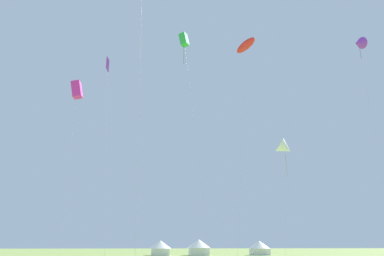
{
  "coord_description": "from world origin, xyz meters",
  "views": [
    {
      "loc": [
        -3.86,
        -3.19,
        2.01
      ],
      "look_at": [
        0.0,
        32.0,
        13.52
      ],
      "focal_mm": 33.57,
      "sensor_mm": 36.0,
      "label": 1
    }
  ],
  "objects_px": {
    "kite_white_delta": "(285,148)",
    "kite_purple_delta": "(359,43)",
    "kite_green_box": "(184,41)",
    "kite_red_parafoil": "(246,46)",
    "festival_tent_left": "(160,247)",
    "festival_tent_center": "(259,247)",
    "kite_magenta_box": "(77,90)",
    "kite_purple_diamond": "(108,67)",
    "festival_tent_right": "(199,246)"
  },
  "relations": [
    {
      "from": "kite_purple_diamond",
      "to": "kite_white_delta",
      "type": "bearing_deg",
      "value": 22.91
    },
    {
      "from": "kite_green_box",
      "to": "festival_tent_right",
      "type": "bearing_deg",
      "value": 81.0
    },
    {
      "from": "kite_purple_delta",
      "to": "kite_green_box",
      "type": "height_order",
      "value": "kite_purple_delta"
    },
    {
      "from": "festival_tent_right",
      "to": "kite_white_delta",
      "type": "bearing_deg",
      "value": -63.63
    },
    {
      "from": "kite_magenta_box",
      "to": "kite_green_box",
      "type": "relative_size",
      "value": 1.27
    },
    {
      "from": "kite_white_delta",
      "to": "festival_tent_left",
      "type": "relative_size",
      "value": 4.16
    },
    {
      "from": "kite_red_parafoil",
      "to": "festival_tent_right",
      "type": "distance_m",
      "value": 43.45
    },
    {
      "from": "kite_red_parafoil",
      "to": "festival_tent_center",
      "type": "xyz_separation_m",
      "value": [
        11.25,
        37.18,
        -22.6
      ]
    },
    {
      "from": "festival_tent_left",
      "to": "festival_tent_center",
      "type": "distance_m",
      "value": 19.64
    },
    {
      "from": "kite_purple_diamond",
      "to": "kite_green_box",
      "type": "height_order",
      "value": "kite_purple_diamond"
    },
    {
      "from": "festival_tent_left",
      "to": "festival_tent_right",
      "type": "relative_size",
      "value": 0.93
    },
    {
      "from": "kite_green_box",
      "to": "festival_tent_left",
      "type": "xyz_separation_m",
      "value": [
        -0.69,
        42.81,
        -19.27
      ]
    },
    {
      "from": "kite_purple_delta",
      "to": "kite_red_parafoil",
      "type": "height_order",
      "value": "kite_purple_delta"
    },
    {
      "from": "kite_purple_delta",
      "to": "festival_tent_left",
      "type": "xyz_separation_m",
      "value": [
        -27.63,
        29.76,
        -28.66
      ]
    },
    {
      "from": "kite_red_parafoil",
      "to": "festival_tent_left",
      "type": "distance_m",
      "value": 44.3
    },
    {
      "from": "kite_magenta_box",
      "to": "kite_white_delta",
      "type": "distance_m",
      "value": 34.38
    },
    {
      "from": "kite_purple_diamond",
      "to": "festival_tent_left",
      "type": "bearing_deg",
      "value": 76.42
    },
    {
      "from": "kite_magenta_box",
      "to": "kite_purple_diamond",
      "type": "relative_size",
      "value": 1.13
    },
    {
      "from": "kite_purple_delta",
      "to": "kite_green_box",
      "type": "bearing_deg",
      "value": -154.15
    },
    {
      "from": "kite_green_box",
      "to": "festival_tent_left",
      "type": "height_order",
      "value": "kite_green_box"
    },
    {
      "from": "kite_purple_diamond",
      "to": "festival_tent_left",
      "type": "distance_m",
      "value": 39.71
    },
    {
      "from": "festival_tent_right",
      "to": "festival_tent_center",
      "type": "relative_size",
      "value": 1.09
    },
    {
      "from": "kite_purple_delta",
      "to": "festival_tent_left",
      "type": "bearing_deg",
      "value": 132.88
    },
    {
      "from": "kite_purple_delta",
      "to": "festival_tent_right",
      "type": "xyz_separation_m",
      "value": [
        -20.16,
        29.76,
        -28.54
      ]
    },
    {
      "from": "kite_white_delta",
      "to": "festival_tent_left",
      "type": "bearing_deg",
      "value": 130.1
    },
    {
      "from": "kite_red_parafoil",
      "to": "festival_tent_right",
      "type": "xyz_separation_m",
      "value": [
        -0.92,
        37.18,
        -22.46
      ]
    },
    {
      "from": "festival_tent_left",
      "to": "festival_tent_right",
      "type": "distance_m",
      "value": 7.47
    },
    {
      "from": "festival_tent_center",
      "to": "kite_magenta_box",
      "type": "bearing_deg",
      "value": -152.12
    },
    {
      "from": "festival_tent_center",
      "to": "kite_white_delta",
      "type": "bearing_deg",
      "value": -93.86
    },
    {
      "from": "kite_magenta_box",
      "to": "kite_green_box",
      "type": "distance_m",
      "value": 29.49
    },
    {
      "from": "kite_magenta_box",
      "to": "festival_tent_right",
      "type": "bearing_deg",
      "value": 39.36
    },
    {
      "from": "kite_white_delta",
      "to": "festival_tent_center",
      "type": "height_order",
      "value": "kite_white_delta"
    },
    {
      "from": "kite_red_parafoil",
      "to": "kite_green_box",
      "type": "relative_size",
      "value": 1.14
    },
    {
      "from": "kite_magenta_box",
      "to": "kite_purple_diamond",
      "type": "bearing_deg",
      "value": -65.09
    },
    {
      "from": "festival_tent_left",
      "to": "kite_purple_delta",
      "type": "bearing_deg",
      "value": -47.12
    },
    {
      "from": "kite_magenta_box",
      "to": "kite_red_parafoil",
      "type": "relative_size",
      "value": 1.11
    },
    {
      "from": "festival_tent_left",
      "to": "kite_purple_diamond",
      "type": "bearing_deg",
      "value": -103.58
    },
    {
      "from": "festival_tent_left",
      "to": "kite_red_parafoil",
      "type": "bearing_deg",
      "value": -77.28
    },
    {
      "from": "festival_tent_right",
      "to": "kite_magenta_box",
      "type": "bearing_deg",
      "value": -140.64
    },
    {
      "from": "kite_green_box",
      "to": "festival_tent_center",
      "type": "height_order",
      "value": "kite_green_box"
    },
    {
      "from": "kite_purple_diamond",
      "to": "festival_tent_center",
      "type": "relative_size",
      "value": 5.78
    },
    {
      "from": "kite_red_parafoil",
      "to": "festival_tent_left",
      "type": "xyz_separation_m",
      "value": [
        -8.39,
        37.18,
        -22.58
      ]
    },
    {
      "from": "kite_white_delta",
      "to": "kite_purple_delta",
      "type": "bearing_deg",
      "value": -40.81
    },
    {
      "from": "festival_tent_left",
      "to": "festival_tent_right",
      "type": "xyz_separation_m",
      "value": [
        7.47,
        0.0,
        0.12
      ]
    },
    {
      "from": "kite_magenta_box",
      "to": "festival_tent_center",
      "type": "height_order",
      "value": "kite_magenta_box"
    },
    {
      "from": "festival_tent_left",
      "to": "kite_magenta_box",
      "type": "bearing_deg",
      "value": -128.88
    },
    {
      "from": "kite_red_parafoil",
      "to": "kite_green_box",
      "type": "bearing_deg",
      "value": -143.83
    },
    {
      "from": "kite_purple_diamond",
      "to": "kite_white_delta",
      "type": "relative_size",
      "value": 1.37
    },
    {
      "from": "kite_purple_delta",
      "to": "festival_tent_left",
      "type": "distance_m",
      "value": 49.71
    },
    {
      "from": "kite_red_parafoil",
      "to": "festival_tent_left",
      "type": "height_order",
      "value": "kite_red_parafoil"
    }
  ]
}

